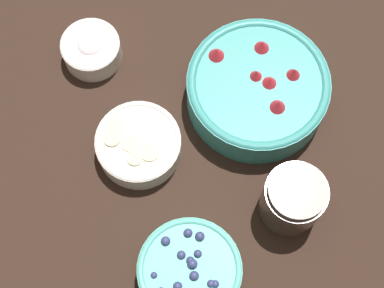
% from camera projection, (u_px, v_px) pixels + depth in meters
% --- Properties ---
extents(ground_plane, '(4.00, 4.00, 0.00)m').
position_uv_depth(ground_plane, '(187.00, 154.00, 1.07)').
color(ground_plane, black).
extents(bowl_strawberries, '(0.24, 0.24, 0.09)m').
position_uv_depth(bowl_strawberries, '(257.00, 89.00, 1.06)').
color(bowl_strawberries, teal).
rests_on(bowl_strawberries, ground_plane).
extents(bowl_blueberries, '(0.16, 0.16, 0.07)m').
position_uv_depth(bowl_blueberries, '(190.00, 271.00, 0.97)').
color(bowl_blueberries, '#56B7A8').
rests_on(bowl_blueberries, ground_plane).
extents(bowl_bananas, '(0.14, 0.14, 0.05)m').
position_uv_depth(bowl_bananas, '(139.00, 142.00, 1.04)').
color(bowl_bananas, silver).
rests_on(bowl_bananas, ground_plane).
extents(bowl_cream, '(0.10, 0.10, 0.05)m').
position_uv_depth(bowl_cream, '(91.00, 49.00, 1.10)').
color(bowl_cream, silver).
rests_on(bowl_cream, ground_plane).
extents(jar_chocolate, '(0.10, 0.10, 0.11)m').
position_uv_depth(jar_chocolate, '(292.00, 200.00, 0.99)').
color(jar_chocolate, '#4C3D33').
rests_on(jar_chocolate, ground_plane).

